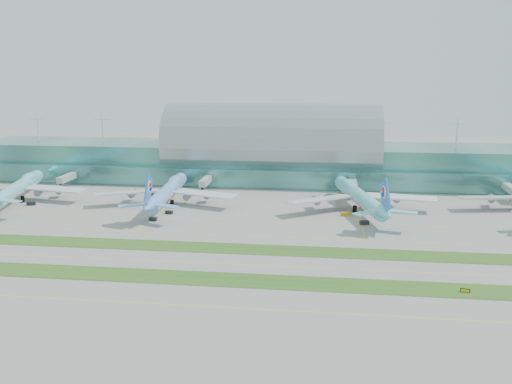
# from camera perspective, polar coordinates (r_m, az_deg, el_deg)

# --- Properties ---
(ground) EXTENTS (700.00, 700.00, 0.00)m
(ground) POSITION_cam_1_polar(r_m,az_deg,el_deg) (201.31, -2.00, -5.87)
(ground) COLOR gray
(ground) RESTS_ON ground
(terminal) EXTENTS (340.00, 69.10, 36.00)m
(terminal) POSITION_cam_1_polar(r_m,az_deg,el_deg) (322.59, 1.67, 3.72)
(terminal) COLOR #3D7A75
(terminal) RESTS_ON ground
(grass_strip_near) EXTENTS (420.00, 12.00, 0.08)m
(grass_strip_near) POSITION_cam_1_polar(r_m,az_deg,el_deg) (175.36, -3.48, -8.72)
(grass_strip_near) COLOR #2D591E
(grass_strip_near) RESTS_ON ground
(grass_strip_far) EXTENTS (420.00, 12.00, 0.08)m
(grass_strip_far) POSITION_cam_1_polar(r_m,az_deg,el_deg) (203.17, -1.91, -5.69)
(grass_strip_far) COLOR #2D591E
(grass_strip_far) RESTS_ON ground
(taxiline_a) EXTENTS (420.00, 0.35, 0.01)m
(taxiline_a) POSITION_cam_1_polar(r_m,az_deg,el_deg) (157.27, -4.86, -11.33)
(taxiline_a) COLOR yellow
(taxiline_a) RESTS_ON ground
(taxiline_b) EXTENTS (420.00, 0.35, 0.01)m
(taxiline_b) POSITION_cam_1_polar(r_m,az_deg,el_deg) (188.27, -2.69, -7.20)
(taxiline_b) COLOR yellow
(taxiline_b) RESTS_ON ground
(taxiline_c) EXTENTS (420.00, 0.35, 0.01)m
(taxiline_c) POSITION_cam_1_polar(r_m,az_deg,el_deg) (218.26, -1.24, -4.40)
(taxiline_c) COLOR yellow
(taxiline_c) RESTS_ON ground
(taxiline_d) EXTENTS (420.00, 0.35, 0.01)m
(taxiline_d) POSITION_cam_1_polar(r_m,az_deg,el_deg) (239.18, -0.46, -2.88)
(taxiline_d) COLOR yellow
(taxiline_d) RESTS_ON ground
(airliner_a) EXTENTS (65.96, 75.88, 21.04)m
(airliner_a) POSITION_cam_1_polar(r_m,az_deg,el_deg) (296.68, -22.69, 0.46)
(airliner_a) COLOR #65C8DF
(airliner_a) RESTS_ON ground
(airliner_b) EXTENTS (67.15, 76.31, 21.00)m
(airliner_b) POSITION_cam_1_polar(r_m,az_deg,el_deg) (269.40, -8.85, 0.15)
(airliner_b) COLOR #71AEFA
(airliner_b) RESTS_ON ground
(airliner_c) EXTENTS (66.82, 77.07, 21.47)m
(airliner_c) POSITION_cam_1_polar(r_m,az_deg,el_deg) (259.53, 10.27, -0.35)
(airliner_c) COLOR #67D2E4
(airliner_c) RESTS_ON ground
(gse_b) EXTENTS (4.32, 3.02, 1.70)m
(gse_b) POSITION_cam_1_polar(r_m,az_deg,el_deg) (285.23, -21.57, -1.06)
(gse_b) COLOR black
(gse_b) RESTS_ON ground
(gse_c) EXTENTS (3.28, 1.88, 1.48)m
(gse_c) POSITION_cam_1_polar(r_m,az_deg,el_deg) (242.71, -10.26, -2.67)
(gse_c) COLOR black
(gse_c) RESTS_ON ground
(gse_d) EXTENTS (3.48, 2.44, 1.41)m
(gse_d) POSITION_cam_1_polar(r_m,az_deg,el_deg) (252.78, -8.67, -2.01)
(gse_d) COLOR black
(gse_d) RESTS_ON ground
(gse_e) EXTENTS (4.04, 2.54, 1.54)m
(gse_e) POSITION_cam_1_polar(r_m,az_deg,el_deg) (249.58, 8.93, -2.19)
(gse_e) COLOR orange
(gse_e) RESTS_ON ground
(gse_f) EXTENTS (4.02, 2.79, 1.71)m
(gse_f) POSITION_cam_1_polar(r_m,az_deg,el_deg) (237.34, 10.78, -3.01)
(gse_f) COLOR black
(gse_f) RESTS_ON ground
(taxiway_sign_east) EXTENTS (2.70, 0.91, 1.15)m
(taxiway_sign_east) POSITION_cam_1_polar(r_m,az_deg,el_deg) (176.04, 20.19, -9.23)
(taxiway_sign_east) COLOR black
(taxiway_sign_east) RESTS_ON ground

